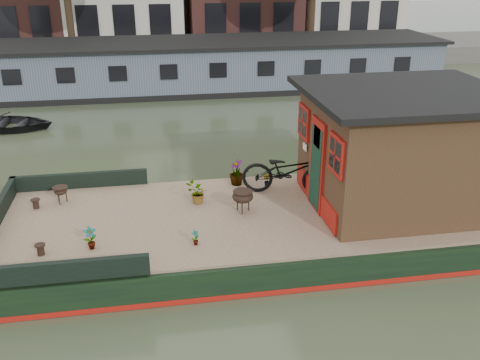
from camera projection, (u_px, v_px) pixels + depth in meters
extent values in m
plane|color=#353D27|center=(294.00, 237.00, 11.33)|extent=(120.00, 120.00, 0.00)
cube|color=black|center=(294.00, 224.00, 11.21)|extent=(12.00, 4.00, 0.60)
cube|color=maroon|center=(294.00, 234.00, 11.30)|extent=(12.02, 4.02, 0.10)
cube|color=#987C5E|center=(295.00, 210.00, 11.08)|extent=(11.80, 3.80, 0.05)
cube|color=black|center=(80.00, 180.00, 12.05)|extent=(3.00, 0.12, 0.35)
cube|color=black|center=(55.00, 272.00, 8.56)|extent=(3.00, 0.12, 0.35)
cube|color=#312213|center=(401.00, 151.00, 10.97)|extent=(3.50, 3.00, 2.30)
cube|color=black|center=(408.00, 93.00, 10.50)|extent=(4.00, 3.50, 0.12)
cube|color=maroon|center=(317.00, 165.00, 10.77)|extent=(0.06, 0.80, 1.90)
cube|color=black|center=(316.00, 168.00, 10.79)|extent=(0.04, 0.64, 1.70)
cube|color=maroon|center=(336.00, 155.00, 9.59)|extent=(0.06, 0.72, 0.72)
cube|color=maroon|center=(304.00, 122.00, 11.49)|extent=(0.06, 0.72, 0.72)
imported|color=black|center=(288.00, 171.00, 11.63)|extent=(2.11, 1.25, 1.05)
imported|color=maroon|center=(90.00, 238.00, 9.49)|extent=(0.27, 0.24, 0.44)
imported|color=maroon|center=(267.00, 181.00, 12.09)|extent=(0.19, 0.20, 0.29)
imported|color=brown|center=(197.00, 193.00, 11.25)|extent=(0.56, 0.56, 0.47)
imported|color=brown|center=(237.00, 172.00, 12.18)|extent=(0.40, 0.40, 0.59)
imported|color=#A95D31|center=(195.00, 238.00, 9.65)|extent=(0.19, 0.18, 0.30)
cylinder|color=black|center=(36.00, 204.00, 11.08)|extent=(0.18, 0.18, 0.21)
cylinder|color=black|center=(41.00, 250.00, 9.35)|extent=(0.18, 0.18, 0.21)
imported|color=black|center=(5.00, 120.00, 18.22)|extent=(3.62, 2.88, 0.67)
cube|color=#4F5D69|center=(212.00, 66.00, 23.66)|extent=(20.00, 4.00, 2.00)
cube|color=black|center=(212.00, 42.00, 23.25)|extent=(20.40, 4.40, 0.12)
cube|color=black|center=(213.00, 85.00, 24.00)|extent=(20.00, 4.05, 0.24)
cube|color=#47443F|center=(198.00, 54.00, 29.77)|extent=(60.00, 6.00, 0.90)
cylinder|color=#332316|center=(69.00, 13.00, 26.45)|extent=(0.36, 0.36, 4.00)
cylinder|color=#332316|center=(312.00, 9.00, 28.40)|extent=(0.36, 0.36, 4.00)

